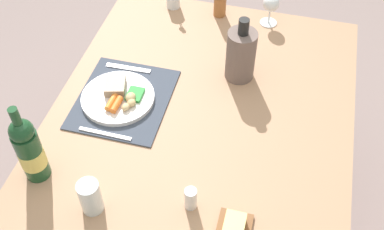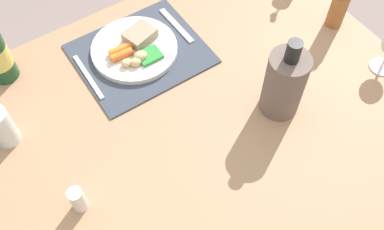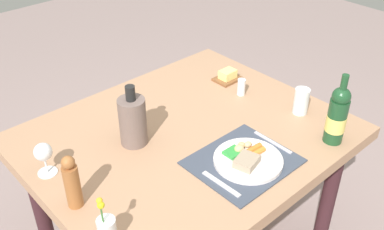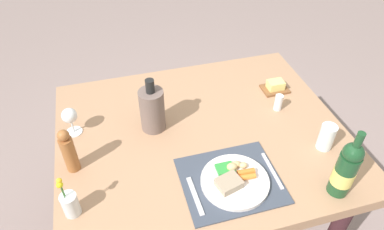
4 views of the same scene
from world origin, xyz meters
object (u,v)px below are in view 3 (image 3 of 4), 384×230
object	(u,v)px
wine_glass	(43,153)
butter_dish	(228,76)
knife	(273,142)
salt_shaker	(241,87)
pepper_mill	(72,183)
water_tumbler	(301,103)
dinner_plate	(247,159)
flower_vase	(107,230)
wine_bottle	(337,116)
dining_table	(187,149)
cooler_bottle	(133,121)
fork	(221,184)

from	to	relation	value
wine_glass	butter_dish	bearing A→B (deg)	2.43
knife	wine_glass	xyz separation A→B (m)	(-0.76, 0.45, 0.08)
salt_shaker	butter_dish	world-z (taller)	salt_shaker
wine_glass	pepper_mill	world-z (taller)	pepper_mill
water_tumbler	pepper_mill	bearing A→B (deg)	170.85
dinner_plate	salt_shaker	size ratio (longest dim) A/B	3.27
water_tumbler	butter_dish	size ratio (longest dim) A/B	0.92
knife	flower_vase	bearing A→B (deg)	179.07
water_tumbler	pepper_mill	world-z (taller)	pepper_mill
dinner_plate	butter_dish	xyz separation A→B (m)	(0.42, 0.50, 0.00)
wine_bottle	salt_shaker	xyz separation A→B (m)	(-0.01, 0.50, -0.08)
salt_shaker	wine_bottle	bearing A→B (deg)	-89.41
knife	flower_vase	world-z (taller)	flower_vase
dinner_plate	wine_glass	world-z (taller)	wine_glass
knife	wine_glass	distance (m)	0.89
pepper_mill	knife	bearing A→B (deg)	-17.08
dining_table	butter_dish	size ratio (longest dim) A/B	9.81
dining_table	flower_vase	xyz separation A→B (m)	(-0.57, -0.27, 0.14)
flower_vase	salt_shaker	size ratio (longest dim) A/B	2.31
dinner_plate	cooler_bottle	bearing A→B (deg)	120.96
pepper_mill	salt_shaker	size ratio (longest dim) A/B	2.56
fork	water_tumbler	bearing A→B (deg)	8.02
flower_vase	wine_bottle	xyz separation A→B (m)	(0.97, -0.17, 0.07)
fork	knife	world-z (taller)	same
dinner_plate	fork	bearing A→B (deg)	-172.58
wine_glass	cooler_bottle	distance (m)	0.36
cooler_bottle	pepper_mill	distance (m)	0.39
fork	dining_table	bearing A→B (deg)	67.38
water_tumbler	pepper_mill	distance (m)	1.05
dining_table	cooler_bottle	world-z (taller)	cooler_bottle
water_tumbler	wine_bottle	xyz separation A→B (m)	(-0.07, -0.22, 0.07)
pepper_mill	butter_dish	xyz separation A→B (m)	(1.01, 0.26, -0.08)
dining_table	dinner_plate	size ratio (longest dim) A/B	4.81
fork	cooler_bottle	distance (m)	0.44
dinner_plate	pepper_mill	world-z (taller)	pepper_mill
wine_glass	butter_dish	world-z (taller)	wine_glass
water_tumbler	pepper_mill	size ratio (longest dim) A/B	0.58
wine_bottle	wine_glass	bearing A→B (deg)	147.95
water_tumbler	flower_vase	world-z (taller)	flower_vase
knife	wine_bottle	bearing A→B (deg)	-36.00
cooler_bottle	pepper_mill	bearing A→B (deg)	-156.88
flower_vase	butter_dish	bearing A→B (deg)	24.75
water_tumbler	butter_dish	distance (m)	0.43
wine_bottle	salt_shaker	world-z (taller)	wine_bottle
dining_table	salt_shaker	world-z (taller)	salt_shaker
dining_table	wine_glass	bearing A→B (deg)	164.19
fork	wine_glass	size ratio (longest dim) A/B	1.33
dining_table	butter_dish	world-z (taller)	butter_dish
butter_dish	wine_glass	bearing A→B (deg)	-177.57
fork	cooler_bottle	xyz separation A→B (m)	(-0.08, 0.42, 0.10)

